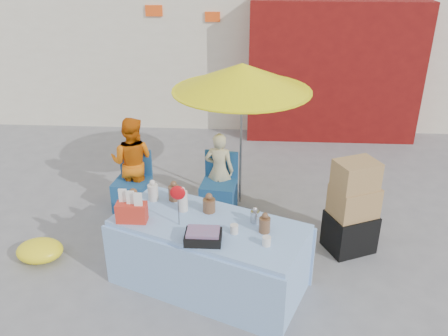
# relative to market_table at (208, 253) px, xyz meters

# --- Properties ---
(ground) EXTENTS (80.00, 80.00, 0.00)m
(ground) POSITION_rel_market_table_xyz_m (-0.23, 0.38, -0.42)
(ground) COLOR slate
(ground) RESTS_ON ground
(market_table) EXTENTS (2.34, 1.73, 1.28)m
(market_table) POSITION_rel_market_table_xyz_m (0.00, 0.00, 0.00)
(market_table) COLOR #90B1E6
(market_table) RESTS_ON ground
(chair_left) EXTENTS (0.54, 0.53, 0.85)m
(chair_left) POSITION_rel_market_table_xyz_m (-1.25, 1.63, -0.16)
(chair_left) COLOR navy
(chair_left) RESTS_ON ground
(chair_right) EXTENTS (0.54, 0.53, 0.85)m
(chair_right) POSITION_rel_market_table_xyz_m (0.00, 1.63, -0.16)
(chair_right) COLOR navy
(chair_right) RESTS_ON ground
(vendor_orange) EXTENTS (0.72, 0.59, 1.35)m
(vendor_orange) POSITION_rel_market_table_xyz_m (-1.25, 1.77, 0.26)
(vendor_orange) COLOR #DB640B
(vendor_orange) RESTS_ON ground
(vendor_beige) EXTENTS (0.45, 0.33, 1.15)m
(vendor_beige) POSITION_rel_market_table_xyz_m (0.00, 1.77, 0.15)
(vendor_beige) COLOR #C4BA8B
(vendor_beige) RESTS_ON ground
(umbrella) EXTENTS (1.90, 1.90, 2.09)m
(umbrella) POSITION_rel_market_table_xyz_m (0.30, 1.92, 1.47)
(umbrella) COLOR gray
(umbrella) RESTS_ON ground
(box_stack) EXTENTS (0.69, 0.64, 1.23)m
(box_stack) POSITION_rel_market_table_xyz_m (1.71, 0.78, 0.15)
(box_stack) COLOR black
(box_stack) RESTS_ON ground
(tarp_bundle) EXTENTS (0.65, 0.56, 0.26)m
(tarp_bundle) POSITION_rel_market_table_xyz_m (-2.11, 0.33, -0.29)
(tarp_bundle) COLOR yellow
(tarp_bundle) RESTS_ON ground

